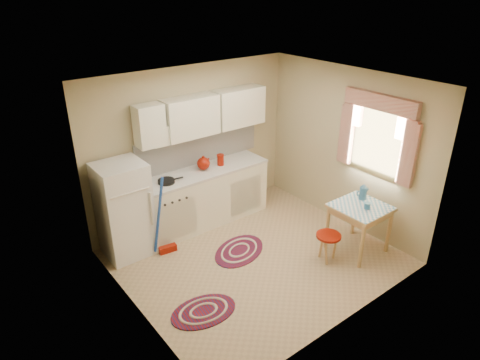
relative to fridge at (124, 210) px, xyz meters
name	(u,v)px	position (x,y,z in m)	size (l,w,h in m)	color
room_shell	(255,147)	(1.53, -1.01, 0.90)	(3.64, 3.60, 2.52)	tan
fridge	(124,210)	(0.00, 0.00, 0.00)	(0.65, 0.60, 1.40)	white
broom	(165,216)	(0.45, -0.35, -0.10)	(0.28, 0.12, 1.20)	#1B47AC
base_cabinets	(202,198)	(1.32, 0.05, -0.26)	(2.25, 0.60, 0.88)	white
countertop	(200,172)	(1.32, 0.05, 0.20)	(2.27, 0.62, 0.04)	silver
frying_pan	(166,181)	(0.69, 0.00, 0.24)	(0.25, 0.25, 0.05)	black
red_kettle	(203,163)	(1.38, 0.05, 0.33)	(0.22, 0.20, 0.22)	maroon
red_canister	(221,160)	(1.70, 0.05, 0.30)	(0.11, 0.11, 0.16)	maroon
table	(358,228)	(2.68, -2.00, -0.34)	(0.72, 0.72, 0.72)	tan
stool	(327,247)	(2.13, -1.91, -0.49)	(0.35, 0.35, 0.42)	maroon
coffee_pot	(363,192)	(2.86, -1.88, 0.15)	(0.13, 0.11, 0.26)	#2D6089
mug	(367,206)	(2.68, -2.10, 0.07)	(0.09, 0.09, 0.10)	#2D6089
rug_center	(239,251)	(1.28, -0.98, -0.69)	(0.91, 0.61, 0.02)	maroon
rug_left	(204,311)	(0.16, -1.72, -0.69)	(0.82, 0.55, 0.02)	maroon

